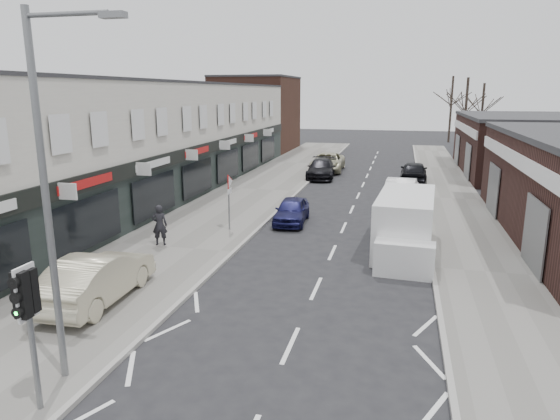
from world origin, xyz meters
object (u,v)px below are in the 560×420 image
Objects in this scene: parked_car_right_b at (414,172)px; traffic_light at (27,305)px; white_van at (405,225)px; warning_sign at (229,186)px; street_lamp at (51,183)px; sedan_on_pavement at (98,277)px; parked_car_right_a at (402,190)px; parked_car_left_a at (292,211)px; pedestrian at (160,225)px; parked_car_left_b at (321,169)px; parked_car_left_c at (328,162)px.

traffic_light is at bearing 76.42° from parked_car_right_b.
warning_sign is at bearing 175.19° from white_van.
sedan_on_pavement is at bearing 115.20° from street_lamp.
parked_car_right_b is (7.90, 29.69, -1.62)m from traffic_light.
warning_sign is 0.57× the size of parked_car_right_a.
warning_sign is 0.72× the size of parked_car_left_a.
traffic_light reaches higher than pedestrian.
parked_car_left_b is (1.76, 16.08, -1.48)m from warning_sign.
traffic_light is 14.04m from warning_sign.
parked_car_right_b is at bearing 61.08° from warning_sign.
parked_car_left_a is (1.72, 16.32, -1.78)m from traffic_light.
street_lamp is 1.46× the size of parked_car_left_c.
warning_sign is at bearing -139.84° from pedestrian.
pedestrian is (-2.07, -3.05, -1.21)m from warning_sign.
parked_car_left_b is at bearing -46.82° from parked_car_right_a.
parked_car_right_a is (9.92, 11.39, -0.21)m from pedestrian.
parked_car_left_a is 0.80× the size of parked_car_right_b.
pedestrian reaches higher than parked_car_right_a.
parked_car_left_b is (-6.26, 17.29, -0.41)m from white_van.
sedan_on_pavement is 26.47m from parked_car_right_b.
warning_sign reaches higher than parked_car_left_b.
warning_sign reaches higher than parked_car_left_a.
street_lamp reaches higher than parked_car_left_b.
parked_car_left_c is at bearing 88.01° from street_lamp.
parked_car_left_c is at bearing 84.87° from warning_sign.
traffic_light reaches higher than parked_car_right_a.
parked_car_left_a is at bearing 66.49° from parked_car_right_b.
warning_sign is at bearing -140.14° from parked_car_left_a.
street_lamp is 2.13× the size of parked_car_left_a.
sedan_on_pavement is 0.85× the size of parked_car_left_c.
parked_car_left_c is (1.00, 33.59, -1.65)m from traffic_light.
street_lamp is at bearing 113.28° from sedan_on_pavement.
white_van is at bearing 174.72° from pedestrian.
warning_sign is (-0.76, 14.02, -0.21)m from traffic_light.
parked_car_right_b is (6.90, -0.41, 0.08)m from parked_car_left_b.
pedestrian is (-10.09, -1.84, -0.14)m from white_van.
white_van is at bearing 96.05° from parked_car_right_a.
street_lamp is 29.83m from parked_car_right_b.
street_lamp is 10.75m from pedestrian.
white_van is at bearing 60.46° from traffic_light.
sedan_on_pavement is (-9.23, -7.68, -0.24)m from white_van.
warning_sign is 0.49× the size of parked_car_left_c.
parked_car_left_a is 13.79m from parked_car_left_b.
sedan_on_pavement is 28.61m from parked_car_left_c.
street_lamp reaches higher than traffic_light.
traffic_light is 1.15× the size of warning_sign.
white_van is 18.39m from parked_car_left_b.
traffic_light reaches higher than parked_car_left_b.
white_van reaches higher than parked_car_right_a.
parked_car_left_a is (4.55, 5.36, -0.35)m from pedestrian.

